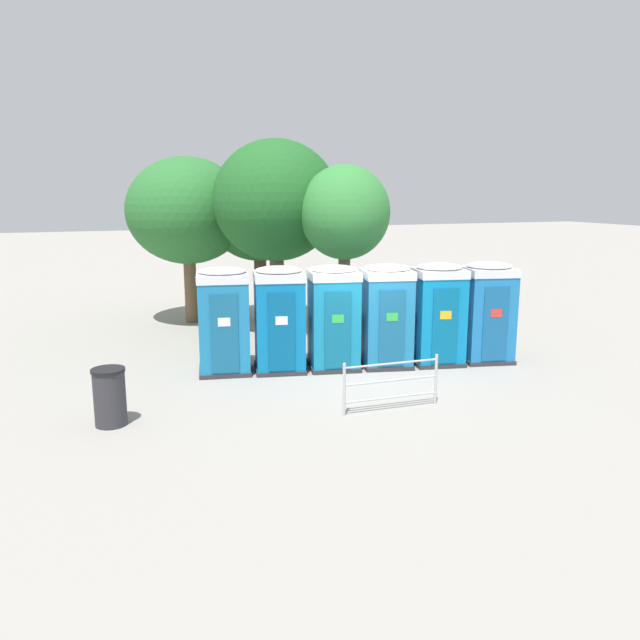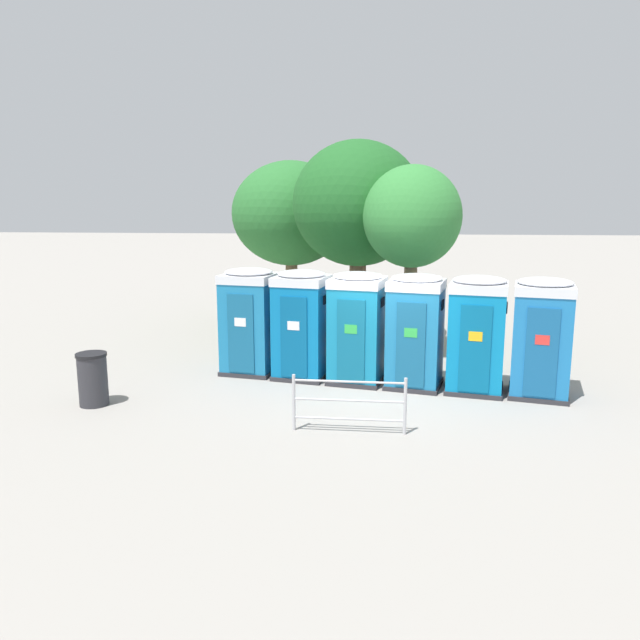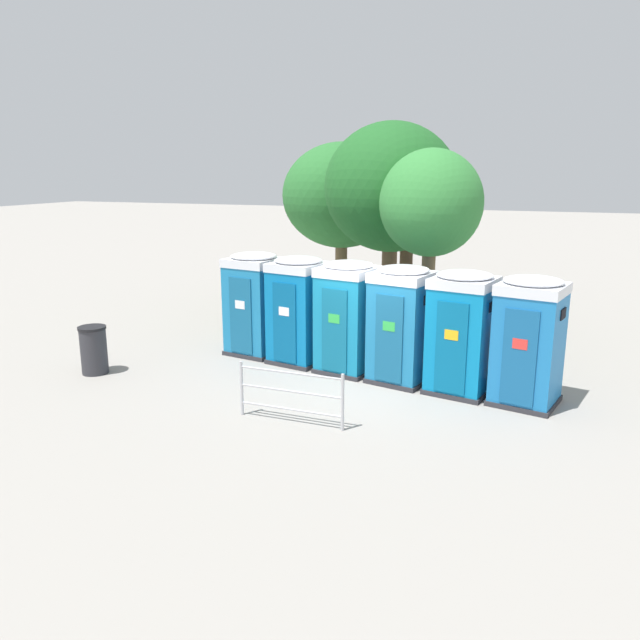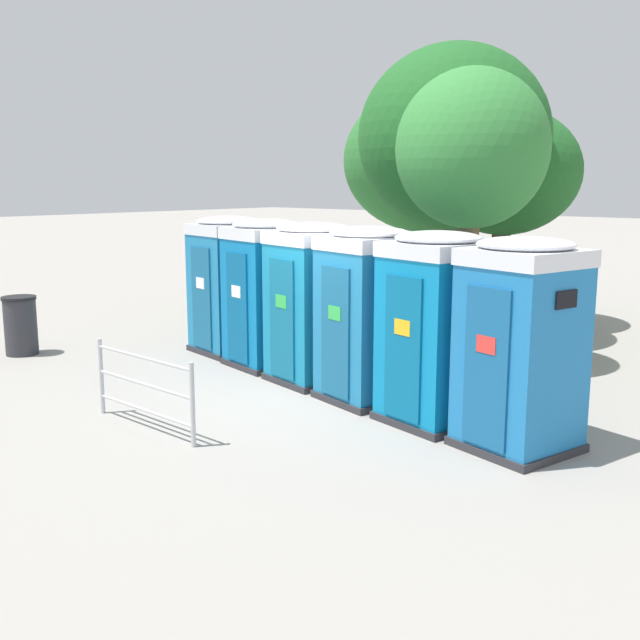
{
  "view_description": "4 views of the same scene",
  "coord_description": "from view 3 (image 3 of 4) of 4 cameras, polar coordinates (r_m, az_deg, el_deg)",
  "views": [
    {
      "loc": [
        -6.06,
        -13.19,
        4.27
      ],
      "look_at": [
        -0.88,
        0.67,
        1.21
      ],
      "focal_mm": 35.0,
      "sensor_mm": 36.0,
      "label": 1
    },
    {
      "loc": [
        -0.19,
        -13.29,
        4.17
      ],
      "look_at": [
        -1.42,
        0.78,
        1.39
      ],
      "focal_mm": 35.0,
      "sensor_mm": 36.0,
      "label": 2
    },
    {
      "loc": [
        3.58,
        -12.4,
        4.52
      ],
      "look_at": [
        -1.27,
        0.75,
        1.1
      ],
      "focal_mm": 35.0,
      "sensor_mm": 36.0,
      "label": 3
    },
    {
      "loc": [
        7.2,
        -8.12,
        3.15
      ],
      "look_at": [
        -0.36,
        0.57,
        1.02
      ],
      "focal_mm": 42.0,
      "sensor_mm": 36.0,
      "label": 4
    }
  ],
  "objects": [
    {
      "name": "trash_can",
      "position": [
        14.93,
        -19.98,
        -2.58
      ],
      "size": [
        0.62,
        0.62,
        1.09
      ],
      "color": "#2D2D33",
      "rests_on": "ground"
    },
    {
      "name": "street_tree_2",
      "position": [
        15.8,
        10.11,
        10.33
      ],
      "size": [
        2.54,
        2.54,
        5.01
      ],
      "color": "brown",
      "rests_on": "ground"
    },
    {
      "name": "portapotty_3",
      "position": [
        13.46,
        7.46,
        -0.34
      ],
      "size": [
        1.43,
        1.44,
        2.54
      ],
      "color": "#2D2D33",
      "rests_on": "ground"
    },
    {
      "name": "portapotty_1",
      "position": [
        14.7,
        -1.98,
        0.97
      ],
      "size": [
        1.41,
        1.41,
        2.54
      ],
      "color": "#2D2D33",
      "rests_on": "ground"
    },
    {
      "name": "portapotty_4",
      "position": [
        13.01,
        12.82,
        -1.06
      ],
      "size": [
        1.44,
        1.42,
        2.54
      ],
      "color": "#2D2D33",
      "rests_on": "ground"
    },
    {
      "name": "portapotty_2",
      "position": [
        14.03,
        2.53,
        0.34
      ],
      "size": [
        1.41,
        1.41,
        2.54
      ],
      "color": "#2D2D33",
      "rests_on": "ground"
    },
    {
      "name": "street_tree_0",
      "position": [
        20.83,
        2.0,
        11.26
      ],
      "size": [
        3.89,
        3.89,
        5.37
      ],
      "color": "brown",
      "rests_on": "ground"
    },
    {
      "name": "portapotty_0",
      "position": [
        15.49,
        -5.99,
        1.56
      ],
      "size": [
        1.41,
        1.39,
        2.54
      ],
      "color": "#2D2D33",
      "rests_on": "ground"
    },
    {
      "name": "street_tree_1",
      "position": [
        17.87,
        6.53,
        11.86
      ],
      "size": [
        3.74,
        3.74,
        5.8
      ],
      "color": "brown",
      "rests_on": "ground"
    },
    {
      "name": "portapotty_5",
      "position": [
        12.71,
        18.53,
        -1.78
      ],
      "size": [
        1.45,
        1.44,
        2.54
      ],
      "color": "#2D2D33",
      "rests_on": "ground"
    },
    {
      "name": "ground_plane",
      "position": [
        13.68,
        3.92,
        -5.63
      ],
      "size": [
        120.0,
        120.0,
        0.0
      ],
      "primitive_type": "plane",
      "color": "gray"
    },
    {
      "name": "event_barrier",
      "position": [
        11.36,
        -2.72,
        -6.67
      ],
      "size": [
        2.06,
        0.1,
        1.05
      ],
      "color": "#B7B7BC",
      "rests_on": "ground"
    },
    {
      "name": "street_tree_3",
      "position": [
        19.9,
        8.04,
        10.18
      ],
      "size": [
        3.3,
        3.3,
        4.76
      ],
      "color": "#4C3826",
      "rests_on": "ground"
    }
  ]
}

